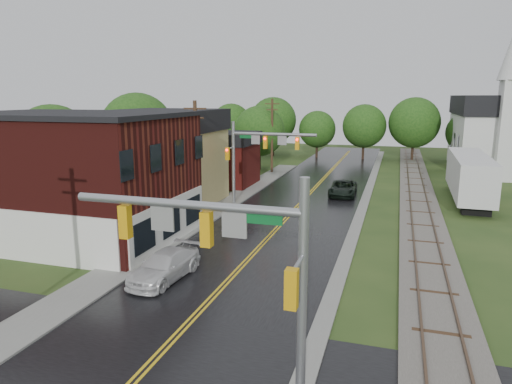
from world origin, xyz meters
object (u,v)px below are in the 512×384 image
at_px(traffic_signal_near, 231,249).
at_px(semi_trailer, 470,175).
at_px(utility_pole_c, 272,135).
at_px(pickup_white, 165,266).
at_px(tree_left_a, 55,147).
at_px(tree_left_e, 260,132).
at_px(utility_pole_b, 196,157).
at_px(suv_dark, 343,188).
at_px(church, 501,125).
at_px(traffic_signal_far, 257,148).
at_px(tree_left_b, 138,131).
at_px(brick_building, 74,176).
at_px(tree_left_c, 205,138).

xyz_separation_m(traffic_signal_near, semi_trailer, (10.75, 32.22, -2.52)).
bearing_deg(utility_pole_c, pickup_white, -83.96).
relative_size(tree_left_a, tree_left_e, 1.06).
bearing_deg(traffic_signal_near, tree_left_a, 139.53).
relative_size(utility_pole_b, suv_dark, 1.73).
height_order(church, utility_pole_b, church).
xyz_separation_m(traffic_signal_far, pickup_white, (0.27, -17.00, -4.26)).
bearing_deg(traffic_signal_far, semi_trailer, 22.21).
xyz_separation_m(tree_left_a, pickup_white, (16.65, -11.90, -4.40)).
relative_size(church, suv_dark, 3.84).
distance_m(tree_left_e, pickup_white, 36.57).
distance_m(tree_left_a, semi_trailer, 36.33).
height_order(traffic_signal_far, tree_left_e, tree_left_e).
bearing_deg(church, tree_left_e, -164.80).
relative_size(utility_pole_c, tree_left_a, 1.04).
xyz_separation_m(church, utility_pole_b, (-26.80, -31.74, -1.11)).
bearing_deg(tree_left_a, tree_left_b, 78.69).
height_order(brick_building, pickup_white, brick_building).
distance_m(church, suv_dark, 27.06).
relative_size(utility_pole_c, semi_trailer, 0.67).
distance_m(church, pickup_white, 49.77).
bearing_deg(suv_dark, tree_left_a, -155.44).
xyz_separation_m(utility_pole_c, tree_left_b, (-11.05, -12.10, 1.00)).
height_order(traffic_signal_near, tree_left_b, tree_left_b).
xyz_separation_m(brick_building, church, (32.48, 38.74, 1.68)).
distance_m(traffic_signal_far, utility_pole_c, 17.33).
xyz_separation_m(traffic_signal_near, traffic_signal_far, (-6.94, 25.00, 0.01)).
relative_size(traffic_signal_near, tree_left_b, 0.76).
xyz_separation_m(brick_building, tree_left_c, (-1.36, 24.90, 0.36)).
distance_m(tree_left_a, suv_dark, 26.02).
bearing_deg(semi_trailer, tree_left_c, 168.57).
bearing_deg(tree_left_e, utility_pole_c, -42.84).
distance_m(church, traffic_signal_far, 35.59).
bearing_deg(utility_pole_c, traffic_signal_near, -76.26).
relative_size(traffic_signal_far, tree_left_b, 0.76).
height_order(traffic_signal_far, tree_left_a, tree_left_a).
xyz_separation_m(utility_pole_c, pickup_white, (3.60, -34.00, -4.01)).
distance_m(utility_pole_b, tree_left_c, 19.24).
relative_size(traffic_signal_near, pickup_white, 1.49).
distance_m(traffic_signal_near, tree_left_e, 45.59).
bearing_deg(tree_left_a, brick_building, -43.13).
xyz_separation_m(traffic_signal_near, utility_pole_c, (-10.27, 42.00, -0.25)).
distance_m(church, tree_left_c, 36.59).
xyz_separation_m(church, tree_left_c, (-33.85, -13.84, -1.32)).
bearing_deg(pickup_white, suv_dark, 79.94).
bearing_deg(pickup_white, tree_left_a, 149.85).
bearing_deg(traffic_signal_far, traffic_signal_near, -74.48).
height_order(tree_left_a, semi_trailer, tree_left_a).
distance_m(utility_pole_c, tree_left_a, 25.67).
bearing_deg(tree_left_b, utility_pole_b, -41.86).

